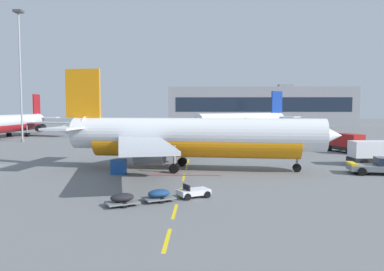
{
  "coord_description": "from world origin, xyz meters",
  "views": [
    {
      "loc": [
        19.98,
        -19.46,
        7.41
      ],
      "look_at": [
        18.63,
        29.85,
        3.83
      ],
      "focal_mm": 35.67,
      "sensor_mm": 36.0,
      "label": 1
    }
  ],
  "objects": [
    {
      "name": "ground",
      "position": [
        40.0,
        40.0,
        0.0
      ],
      "size": [
        400.0,
        400.0,
        0.0
      ],
      "primitive_type": "plane",
      "color": "slate"
    },
    {
      "name": "apron_paint_markings",
      "position": [
        18.0,
        37.22,
        0.0
      ],
      "size": [
        8.0,
        95.65,
        0.01
      ],
      "color": "yellow",
      "rests_on": "ground"
    },
    {
      "name": "airliner_foreground",
      "position": [
        18.5,
        25.91,
        3.95
      ],
      "size": [
        34.82,
        34.39,
        12.2
      ],
      "color": "white",
      "rests_on": "ground"
    },
    {
      "name": "pushback_tug",
      "position": [
        39.77,
        23.36,
        0.9
      ],
      "size": [
        6.32,
        3.8,
        2.08
      ],
      "color": "slate",
      "rests_on": "ground"
    },
    {
      "name": "airliner_mid_left",
      "position": [
        30.53,
        77.98,
        3.88
      ],
      "size": [
        29.93,
        27.65,
        12.0
      ],
      "color": "silver",
      "rests_on": "ground"
    },
    {
      "name": "airliner_far_center",
      "position": [
        -27.54,
        75.77,
        3.64
      ],
      "size": [
        31.94,
        32.01,
        11.26
      ],
      "color": "silver",
      "rests_on": "ground"
    },
    {
      "name": "catering_truck",
      "position": [
        42.32,
        30.13,
        1.65
      ],
      "size": [
        7.2,
        3.21,
        3.14
      ],
      "color": "black",
      "rests_on": "ground"
    },
    {
      "name": "ground_power_truck",
      "position": [
        43.81,
        44.27,
        1.65
      ],
      "size": [
        4.7,
        7.4,
        3.14
      ],
      "color": "black",
      "rests_on": "ground"
    },
    {
      "name": "baggage_train",
      "position": [
        16.58,
        10.18,
        0.52
      ],
      "size": [
        8.22,
        5.47,
        1.14
      ],
      "color": "silver",
      "rests_on": "ground"
    },
    {
      "name": "uld_cargo_container",
      "position": [
        10.59,
        22.75,
        0.8
      ],
      "size": [
        1.62,
        1.58,
        1.6
      ],
      "color": "#194C9E",
      "rests_on": "ground"
    },
    {
      "name": "apron_light_mast_near",
      "position": [
        -19.44,
        62.61,
        17.31
      ],
      "size": [
        1.8,
        1.8,
        28.26
      ],
      "color": "slate",
      "rests_on": "ground"
    },
    {
      "name": "terminal_satellite",
      "position": [
        44.53,
        148.29,
        7.99
      ],
      "size": [
        76.81,
        26.95,
        17.56
      ],
      "color": "gray",
      "rests_on": "ground"
    }
  ]
}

